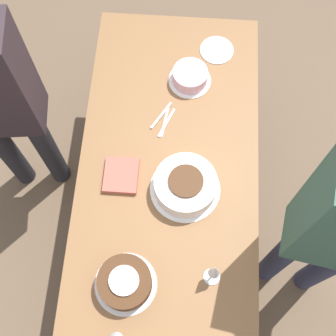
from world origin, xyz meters
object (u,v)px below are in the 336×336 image
cake_center_white (185,185)px  wine_glass_near (215,271)px  cake_back_decorated (190,77)px  cake_front_chocolate (125,282)px

cake_center_white → wine_glass_near: wine_glass_near is taller
cake_back_decorated → cake_center_white: bearing=0.9°
cake_center_white → cake_back_decorated: bearing=-179.1°
cake_back_decorated → wine_glass_near: 0.98m
wine_glass_near → cake_front_chocolate: bearing=-81.3°
cake_center_white → cake_front_chocolate: size_ratio=1.22×
cake_center_white → wine_glass_near: (0.39, 0.13, 0.08)m
cake_front_chocolate → wine_glass_near: wine_glass_near is taller
cake_front_chocolate → wine_glass_near: 0.37m
wine_glass_near → cake_back_decorated: bearing=-171.6°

